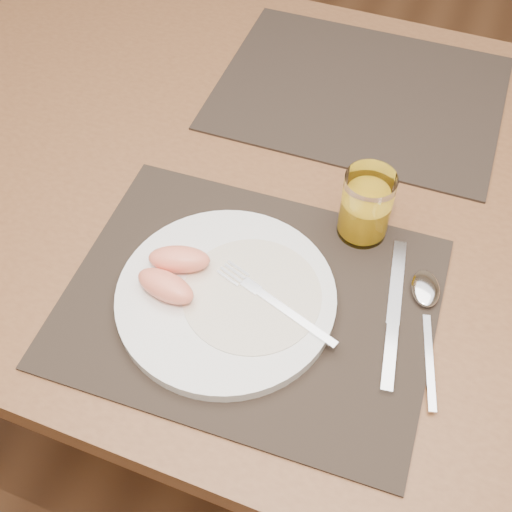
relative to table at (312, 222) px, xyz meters
The scene contains 11 objects.
ground 0.67m from the table, ahead, with size 5.00×5.00×0.00m, color brown.
table is the anchor object (origin of this frame).
placemat_near 0.24m from the table, 93.95° to the right, with size 0.45×0.35×0.00m, color #2D241C.
placemat_far 0.24m from the table, 89.26° to the left, with size 0.45×0.35×0.00m, color #2D241C.
plate 0.25m from the table, 100.41° to the right, with size 0.27×0.27×0.02m, color white.
plate_dressing 0.24m from the table, 93.23° to the right, with size 0.17×0.17×0.00m.
fork 0.24m from the table, 88.41° to the right, with size 0.17×0.07×0.00m.
knife 0.26m from the table, 50.60° to the right, with size 0.05×0.22×0.01m.
spoon 0.25m from the table, 37.53° to the right, with size 0.07×0.19×0.01m.
juice_glass 0.17m from the table, 36.73° to the right, with size 0.07×0.07×0.10m.
grapefruit_wedges 0.29m from the table, 115.11° to the right, with size 0.08×0.10×0.03m.
Camera 1 is at (0.15, -0.62, 1.42)m, focal length 45.00 mm.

